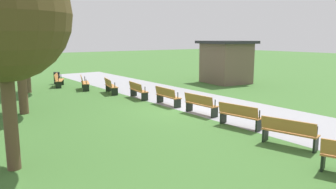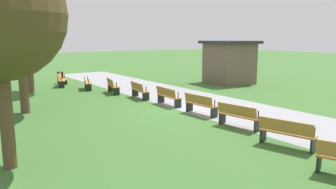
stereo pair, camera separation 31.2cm
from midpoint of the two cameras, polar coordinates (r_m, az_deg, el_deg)
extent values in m
plane|color=#3D6B2D|center=(15.36, 3.48, -2.59)|extent=(120.00, 120.00, 0.00)
cube|color=#939399|center=(16.53, 8.42, -1.77)|extent=(36.23, 4.34, 0.01)
cube|color=#B27538|center=(23.54, -17.44, 2.45)|extent=(1.70, 1.10, 0.04)
cube|color=#B27538|center=(23.54, -17.95, 3.01)|extent=(1.56, 0.79, 0.40)
cube|color=black|center=(24.33, -17.19, 2.14)|extent=(0.21, 0.36, 0.43)
cylinder|color=black|center=(24.28, -17.19, 3.06)|extent=(0.06, 0.06, 0.30)
cube|color=black|center=(22.81, -17.64, 1.62)|extent=(0.21, 0.36, 0.43)
cylinder|color=black|center=(22.75, -17.64, 2.60)|extent=(0.06, 0.06, 0.30)
cube|color=#B27538|center=(21.74, -13.34, 2.05)|extent=(1.72, 0.97, 0.04)
cube|color=#B27538|center=(21.70, -13.89, 2.66)|extent=(1.61, 0.65, 0.40)
cube|color=black|center=(22.54, -13.41, 1.72)|extent=(0.18, 0.37, 0.43)
cylinder|color=black|center=(22.49, -13.40, 2.72)|extent=(0.06, 0.06, 0.30)
cube|color=black|center=(21.01, -13.21, 1.15)|extent=(0.18, 0.37, 0.43)
cylinder|color=black|center=(20.95, -13.20, 2.22)|extent=(0.06, 0.06, 0.30)
cube|color=#B27538|center=(19.91, -9.00, 1.50)|extent=(1.73, 0.82, 0.04)
cube|color=#B27538|center=(19.84, -9.58, 2.15)|extent=(1.65, 0.50, 0.40)
cube|color=black|center=(20.69, -9.45, 1.15)|extent=(0.15, 0.38, 0.43)
cylinder|color=black|center=(20.64, -9.42, 2.23)|extent=(0.05, 0.05, 0.30)
cube|color=black|center=(19.20, -8.48, 0.50)|extent=(0.15, 0.38, 0.43)
cylinder|color=black|center=(19.14, -8.45, 1.67)|extent=(0.05, 0.05, 0.30)
cube|color=#B27538|center=(18.06, -4.34, 0.73)|extent=(1.72, 0.67, 0.04)
cube|color=#B27538|center=(17.95, -4.94, 1.45)|extent=(1.67, 0.34, 0.40)
cube|color=black|center=(18.81, -5.24, 0.37)|extent=(0.11, 0.38, 0.43)
cylinder|color=black|center=(18.75, -5.20, 1.56)|extent=(0.05, 0.05, 0.30)
cube|color=black|center=(17.40, -3.35, -0.39)|extent=(0.11, 0.38, 0.43)
cylinder|color=black|center=(17.34, -3.30, 0.90)|extent=(0.05, 0.05, 0.30)
cube|color=#B27538|center=(16.20, 0.74, -0.30)|extent=(1.69, 0.52, 0.04)
cube|color=#B27538|center=(16.05, 0.15, 0.48)|extent=(1.67, 0.18, 0.40)
cube|color=black|center=(16.88, -0.69, -0.69)|extent=(0.08, 0.38, 0.43)
cylinder|color=black|center=(16.82, -0.64, 0.64)|extent=(0.05, 0.05, 0.30)
cube|color=black|center=(15.61, 2.30, -1.57)|extent=(0.08, 0.38, 0.43)
cylinder|color=black|center=(15.55, 2.37, -0.14)|extent=(0.05, 0.05, 0.30)
cube|color=#B27538|center=(14.34, 6.43, -1.70)|extent=(1.69, 0.52, 0.04)
cube|color=#B27538|center=(14.16, 5.87, -0.85)|extent=(1.67, 0.18, 0.40)
cube|color=black|center=(14.94, 4.34, -2.11)|extent=(0.08, 0.38, 0.43)
cylinder|color=black|center=(14.87, 4.41, -0.61)|extent=(0.05, 0.05, 0.30)
cube|color=black|center=(13.86, 8.65, -3.15)|extent=(0.08, 0.38, 0.43)
cylinder|color=black|center=(13.79, 8.75, -1.54)|extent=(0.05, 0.05, 0.30)
cube|color=#B27538|center=(12.51, 12.97, -3.61)|extent=(1.72, 0.67, 0.04)
cube|color=#B27538|center=(12.30, 12.49, -2.68)|extent=(1.67, 0.34, 0.40)
cube|color=black|center=(13.00, 10.09, -4.07)|extent=(0.11, 0.38, 0.43)
cylinder|color=black|center=(12.92, 10.19, -2.35)|extent=(0.05, 0.05, 0.30)
cube|color=black|center=(12.17, 15.97, -5.26)|extent=(0.11, 0.38, 0.43)
cylinder|color=black|center=(12.10, 16.10, -3.43)|extent=(0.05, 0.05, 0.30)
cube|color=#B27538|center=(10.75, 20.79, -6.24)|extent=(1.73, 0.82, 0.04)
cube|color=#B27538|center=(10.51, 20.48, -5.23)|extent=(1.65, 0.50, 0.40)
cube|color=black|center=(11.09, 16.95, -6.79)|extent=(0.15, 0.38, 0.43)
cylinder|color=black|center=(11.00, 17.09, -4.79)|extent=(0.05, 0.05, 0.30)
cube|color=black|center=(10.59, 24.67, -8.07)|extent=(0.15, 0.38, 0.43)
cylinder|color=black|center=(10.50, 24.85, -5.98)|extent=(0.05, 0.05, 0.30)
cube|color=black|center=(9.27, 25.61, -10.67)|extent=(0.18, 0.37, 0.43)
cylinder|color=black|center=(9.16, 25.82, -8.31)|extent=(0.06, 0.06, 0.30)
cylinder|color=brown|center=(21.56, -22.50, 5.20)|extent=(0.36, 0.36, 3.66)
sphere|color=#285B23|center=(21.58, -23.09, 13.80)|extent=(4.34, 4.34, 4.34)
cylinder|color=brown|center=(15.60, -23.41, 3.84)|extent=(0.39, 0.39, 3.78)
cylinder|color=brown|center=(9.13, -25.40, -3.17)|extent=(0.33, 0.33, 2.81)
cylinder|color=black|center=(25.04, -17.83, 2.79)|extent=(0.43, 0.43, 0.84)
cube|color=brown|center=(24.47, 10.91, 5.31)|extent=(3.26, 3.01, 2.87)
cube|color=#28282D|center=(24.40, 11.03, 8.90)|extent=(3.82, 3.56, 0.20)
camera|label=1|loc=(0.16, -89.39, 0.11)|focal=35.14mm
camera|label=2|loc=(0.16, 90.61, -0.11)|focal=35.14mm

